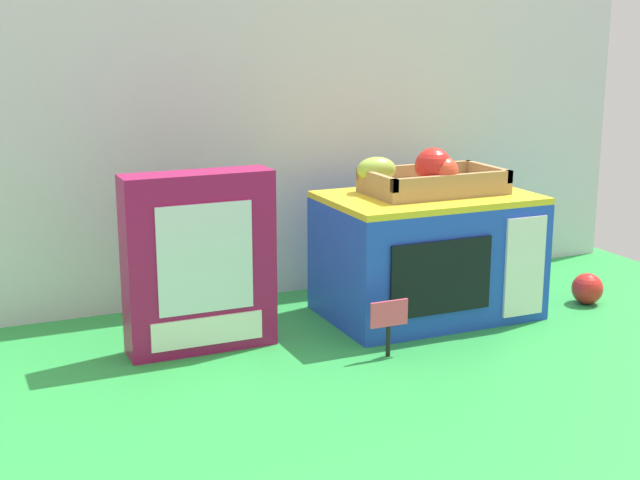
{
  "coord_description": "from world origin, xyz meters",
  "views": [
    {
      "loc": [
        -0.69,
        -1.43,
        0.55
      ],
      "look_at": [
        -0.05,
        0.01,
        0.17
      ],
      "focal_mm": 49.91,
      "sensor_mm": 36.0,
      "label": 1
    }
  ],
  "objects_px": {
    "cookie_set_box": "(200,263)",
    "price_sign": "(391,319)",
    "toy_microwave": "(427,255)",
    "food_groups_crate": "(429,178)",
    "loose_toy_apple": "(587,289)"
  },
  "relations": [
    {
      "from": "food_groups_crate",
      "to": "cookie_set_box",
      "type": "relative_size",
      "value": 0.87
    },
    {
      "from": "loose_toy_apple",
      "to": "food_groups_crate",
      "type": "bearing_deg",
      "value": 165.77
    },
    {
      "from": "cookie_set_box",
      "to": "price_sign",
      "type": "distance_m",
      "value": 0.34
    },
    {
      "from": "toy_microwave",
      "to": "food_groups_crate",
      "type": "relative_size",
      "value": 1.44
    },
    {
      "from": "food_groups_crate",
      "to": "cookie_set_box",
      "type": "bearing_deg",
      "value": -177.86
    },
    {
      "from": "toy_microwave",
      "to": "price_sign",
      "type": "height_order",
      "value": "toy_microwave"
    },
    {
      "from": "cookie_set_box",
      "to": "price_sign",
      "type": "relative_size",
      "value": 3.13
    },
    {
      "from": "toy_microwave",
      "to": "cookie_set_box",
      "type": "height_order",
      "value": "cookie_set_box"
    },
    {
      "from": "food_groups_crate",
      "to": "loose_toy_apple",
      "type": "height_order",
      "value": "food_groups_crate"
    },
    {
      "from": "price_sign",
      "to": "loose_toy_apple",
      "type": "bearing_deg",
      "value": 11.26
    },
    {
      "from": "toy_microwave",
      "to": "price_sign",
      "type": "bearing_deg",
      "value": -134.27
    },
    {
      "from": "price_sign",
      "to": "food_groups_crate",
      "type": "bearing_deg",
      "value": 46.37
    },
    {
      "from": "food_groups_crate",
      "to": "loose_toy_apple",
      "type": "xyz_separation_m",
      "value": [
        0.33,
        -0.08,
        -0.24
      ]
    },
    {
      "from": "cookie_set_box",
      "to": "loose_toy_apple",
      "type": "xyz_separation_m",
      "value": [
        0.79,
        -0.07,
        -0.12
      ]
    },
    {
      "from": "toy_microwave",
      "to": "loose_toy_apple",
      "type": "distance_m",
      "value": 0.35
    }
  ]
}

